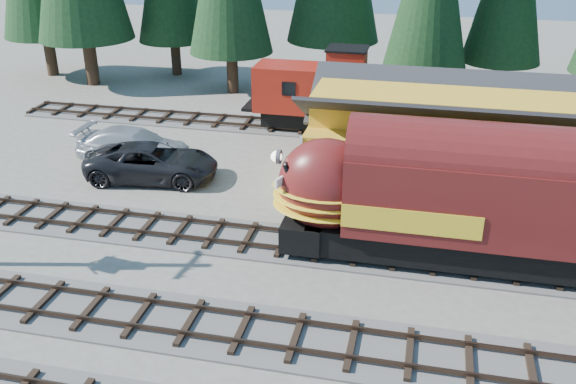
% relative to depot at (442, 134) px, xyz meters
% --- Properties ---
extents(ground, '(120.00, 120.00, 0.00)m').
position_rel_depot_xyz_m(ground, '(0.00, -10.50, -2.96)').
color(ground, '#6B665B').
rests_on(ground, ground).
extents(track_spur, '(32.00, 3.20, 0.33)m').
position_rel_depot_xyz_m(track_spur, '(-10.00, 7.50, -2.90)').
color(track_spur, '#4C4947').
rests_on(track_spur, ground).
extents(depot, '(12.80, 7.00, 5.30)m').
position_rel_depot_xyz_m(depot, '(0.00, 0.00, 0.00)').
color(depot, gold).
rests_on(depot, ground).
extents(locomotive, '(16.05, 3.19, 4.36)m').
position_rel_depot_xyz_m(locomotive, '(1.37, -6.50, -0.41)').
color(locomotive, black).
rests_on(locomotive, ground).
extents(caboose, '(8.94, 2.59, 4.65)m').
position_rel_depot_xyz_m(caboose, '(-6.35, 7.50, -0.62)').
color(caboose, black).
rests_on(caboose, ground).
extents(pickup_truck_a, '(6.82, 3.81, 1.80)m').
position_rel_depot_xyz_m(pickup_truck_a, '(-13.86, -1.52, -2.06)').
color(pickup_truck_a, black).
rests_on(pickup_truck_a, ground).
extents(pickup_truck_b, '(6.37, 2.79, 1.82)m').
position_rel_depot_xyz_m(pickup_truck_b, '(-15.65, 0.31, -2.05)').
color(pickup_truck_b, '#B0B3B8').
rests_on(pickup_truck_b, ground).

